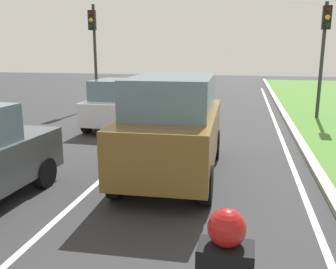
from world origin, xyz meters
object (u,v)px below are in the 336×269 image
at_px(car_suv_ahead, 173,126).
at_px(car_hatchback_far, 119,104).
at_px(traffic_light_near_right, 324,40).
at_px(traffic_light_overhead_left, 94,39).

relative_size(car_suv_ahead, car_hatchback_far, 1.22).
height_order(traffic_light_near_right, traffic_light_overhead_left, traffic_light_overhead_left).
relative_size(car_hatchback_far, traffic_light_near_right, 0.80).
height_order(car_hatchback_far, traffic_light_near_right, traffic_light_near_right).
height_order(car_suv_ahead, car_hatchback_far, car_suv_ahead).
relative_size(car_suv_ahead, traffic_light_overhead_left, 0.93).
bearing_deg(traffic_light_overhead_left, traffic_light_near_right, -5.39).
bearing_deg(car_hatchback_far, traffic_light_overhead_left, 123.81).
bearing_deg(traffic_light_near_right, car_suv_ahead, -119.25).
bearing_deg(traffic_light_overhead_left, car_suv_ahead, -58.18).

